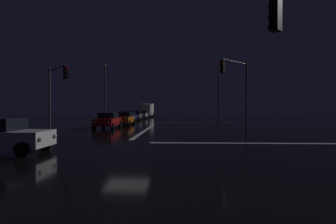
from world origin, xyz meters
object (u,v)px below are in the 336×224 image
(box_truck, at_px, (147,110))
(streetlamp_left_far, at_px, (105,88))
(sedan_orange, at_px, (124,118))
(traffic_signal_nw, at_px, (56,85))
(traffic_signal_ne, at_px, (237,82))
(sedan_gray, at_px, (135,116))
(sedan_red, at_px, (108,120))
(sedan_white_crossing, at_px, (0,135))
(sedan_silver, at_px, (142,115))
(sedan_blue, at_px, (129,117))
(streetlamp_right_far, at_px, (218,89))

(box_truck, xyz_separation_m, streetlamp_left_far, (-6.01, -11.95, 3.95))
(sedan_orange, xyz_separation_m, traffic_signal_nw, (-4.59, -7.82, 3.30))
(traffic_signal_ne, distance_m, streetlamp_left_far, 28.85)
(sedan_gray, relative_size, traffic_signal_ne, 0.68)
(sedan_red, xyz_separation_m, sedan_white_crossing, (-0.92, -14.41, 0.00))
(traffic_signal_ne, bearing_deg, traffic_signal_nw, -179.57)
(sedan_orange, xyz_separation_m, sedan_gray, (-0.63, 11.94, 0.00))
(sedan_gray, relative_size, traffic_signal_nw, 0.73)
(sedan_silver, height_order, sedan_white_crossing, same)
(sedan_blue, height_order, streetlamp_left_far, streetlamp_left_far)
(traffic_signal_nw, relative_size, streetlamp_left_far, 0.60)
(sedan_red, xyz_separation_m, streetlamp_right_far, (14.06, 19.95, 4.51))
(traffic_signal_nw, xyz_separation_m, traffic_signal_ne, (16.29, 0.12, 0.29))
(streetlamp_left_far, bearing_deg, traffic_signal_ne, -50.76)
(sedan_orange, height_order, box_truck, box_truck)
(sedan_orange, bearing_deg, streetlamp_right_far, 47.25)
(sedan_orange, relative_size, traffic_signal_nw, 0.73)
(traffic_signal_ne, bearing_deg, streetlamp_left_far, 129.24)
(sedan_red, height_order, streetlamp_left_far, streetlamp_left_far)
(sedan_gray, xyz_separation_m, sedan_silver, (0.19, 6.63, 0.00))
(sedan_white_crossing, relative_size, streetlamp_right_far, 0.47)
(sedan_silver, distance_m, sedan_white_crossing, 38.32)
(sedan_red, relative_size, streetlamp_left_far, 0.44)
(sedan_gray, distance_m, streetlamp_left_far, 8.10)
(sedan_orange, height_order, traffic_signal_ne, traffic_signal_ne)
(streetlamp_right_far, relative_size, streetlamp_left_far, 0.93)
(streetlamp_left_far, bearing_deg, sedan_blue, -56.36)
(box_truck, relative_size, streetlamp_right_far, 0.90)
(traffic_signal_nw, relative_size, traffic_signal_ne, 0.93)
(sedan_red, xyz_separation_m, sedan_blue, (-0.04, 11.01, 0.00))
(box_truck, height_order, traffic_signal_ne, traffic_signal_ne)
(sedan_white_crossing, bearing_deg, sedan_orange, 85.78)
(streetlamp_right_far, bearing_deg, sedan_orange, -132.75)
(box_truck, distance_m, traffic_signal_nw, 34.72)
(traffic_signal_ne, xyz_separation_m, streetlamp_left_far, (-18.23, 22.32, 1.27))
(sedan_silver, relative_size, traffic_signal_ne, 0.68)
(sedan_blue, bearing_deg, traffic_signal_nw, -106.53)
(sedan_white_crossing, distance_m, traffic_signal_ne, 18.19)
(traffic_signal_nw, bearing_deg, sedan_gray, 78.67)
(sedan_white_crossing, height_order, traffic_signal_nw, traffic_signal_nw)
(sedan_blue, xyz_separation_m, traffic_signal_nw, (-4.01, -13.50, 3.30))
(box_truck, relative_size, traffic_signal_ne, 1.29)
(sedan_white_crossing, relative_size, traffic_signal_nw, 0.73)
(sedan_white_crossing, bearing_deg, traffic_signal_ne, 42.47)
(traffic_signal_ne, height_order, streetlamp_left_far, streetlamp_left_far)
(streetlamp_right_far, bearing_deg, streetlamp_left_far, 180.00)
(sedan_blue, bearing_deg, traffic_signal_ne, -47.45)
(sedan_red, relative_size, sedan_white_crossing, 1.00)
(sedan_red, bearing_deg, traffic_signal_nw, -148.38)
(sedan_silver, bearing_deg, streetlamp_right_far, -15.77)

